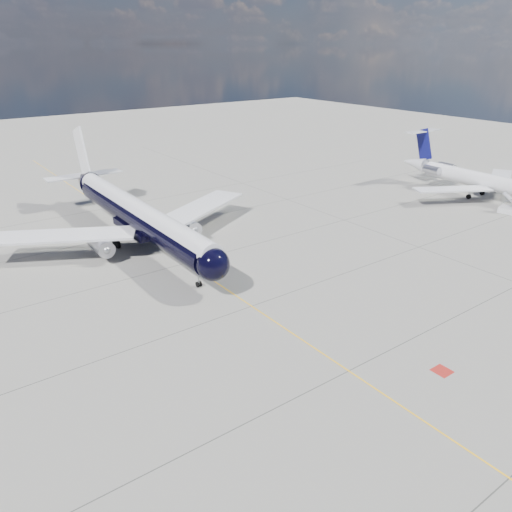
# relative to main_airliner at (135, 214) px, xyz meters

# --- Properties ---
(ground) EXTENTS (320.00, 320.00, 0.00)m
(ground) POSITION_rel_main_airliner_xyz_m (2.13, -5.97, -4.48)
(ground) COLOR gray
(ground) RESTS_ON ground
(taxiway_centerline) EXTENTS (0.16, 160.00, 0.01)m
(taxiway_centerline) POSITION_rel_main_airliner_xyz_m (2.13, -10.97, -4.47)
(taxiway_centerline) COLOR yellow
(taxiway_centerline) RESTS_ON ground
(red_marking) EXTENTS (1.60, 1.60, 0.01)m
(red_marking) POSITION_rel_main_airliner_xyz_m (8.93, -45.97, -4.47)
(red_marking) COLOR maroon
(red_marking) RESTS_ON ground
(main_airliner) EXTENTS (41.07, 49.87, 14.43)m
(main_airliner) POSITION_rel_main_airliner_xyz_m (0.00, 0.00, 0.00)
(main_airliner) COLOR black
(main_airliner) RESTS_ON ground
(regional_jet) EXTENTS (29.45, 33.76, 11.45)m
(regional_jet) POSITION_rel_main_airliner_xyz_m (62.47, -15.14, -0.87)
(regional_jet) COLOR silver
(regional_jet) RESTS_ON ground
(boarding_stair) EXTENTS (3.27, 3.77, 3.62)m
(boarding_stair) POSITION_rel_main_airliner_xyz_m (58.24, -25.32, -3.81)
(boarding_stair) COLOR silver
(boarding_stair) RESTS_ON ground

